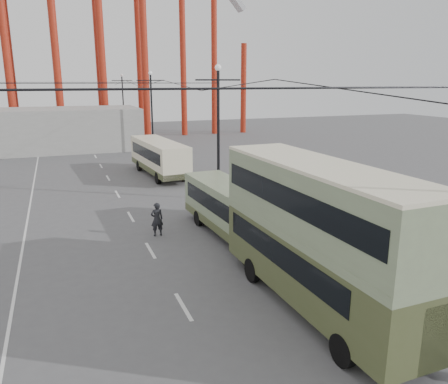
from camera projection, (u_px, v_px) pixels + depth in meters
name	position (u px, v px, depth m)	size (l,w,h in m)	color
ground	(252.00, 363.00, 13.12)	(160.00, 160.00, 0.00)	#515154
road_markings	(124.00, 202.00, 30.64)	(12.52, 120.00, 0.01)	silver
lamp_post_mid	(218.00, 134.00, 30.19)	(3.20, 0.44, 9.32)	black
lamp_post_far	(152.00, 113.00, 50.09)	(3.20, 0.44, 9.32)	black
lamp_post_distant	(123.00, 104.00, 69.99)	(3.20, 0.44, 9.32)	black
fairground_shed	(46.00, 130.00, 52.93)	(22.00, 10.00, 5.00)	gray
double_decker_bus	(317.00, 230.00, 15.60)	(2.81, 10.23, 5.46)	#414927
single_decker_green	(236.00, 211.00, 22.99)	(2.78, 9.97, 2.79)	gray
single_decker_cream	(159.00, 156.00, 38.74)	(3.29, 10.12, 3.10)	beige
pedestrian	(157.00, 219.00, 23.71)	(0.68, 0.45, 1.87)	black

